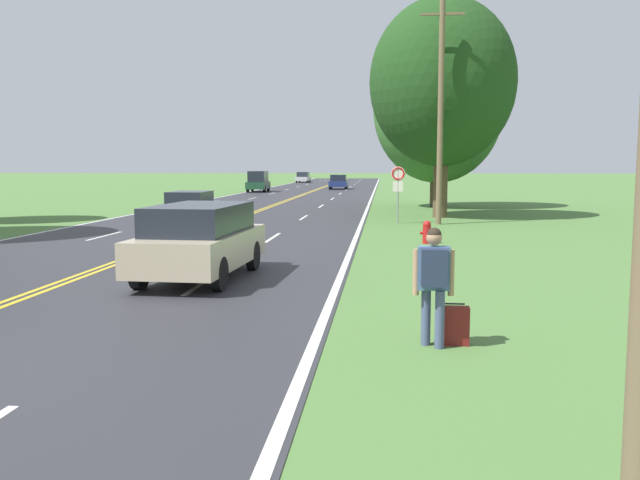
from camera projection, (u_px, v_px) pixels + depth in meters
name	position (u px, v px, depth m)	size (l,w,h in m)	color
hitchhiker_person	(434.00, 275.00, 9.26)	(0.57, 0.41, 1.66)	#475175
suitcase	(453.00, 326.00, 9.48)	(0.45, 0.19, 0.60)	maroon
fire_hydrant	(427.00, 232.00, 21.69)	(0.43, 0.27, 0.74)	red
traffic_sign	(398.00, 181.00, 29.02)	(0.60, 0.10, 2.44)	gray
utility_pole_midground	(441.00, 110.00, 28.24)	(1.80, 0.24, 9.29)	brown
tree_mid_treeline	(442.00, 82.00, 31.85)	(6.87, 6.87, 10.35)	brown
tree_right_cluster	(438.00, 108.00, 39.74)	(7.59, 7.59, 10.19)	#473828
car_champagne_suv_approaching	(200.00, 239.00, 14.90)	(2.10, 4.60, 1.65)	black
car_dark_grey_sedan_mid_near	(191.00, 206.00, 30.03)	(1.83, 4.07, 1.35)	black
car_dark_green_van_mid_far	(258.00, 181.00, 62.90)	(1.88, 4.36, 1.94)	black
car_dark_blue_sedan_receding	(338.00, 182.00, 70.10)	(1.87, 4.04, 1.50)	black
car_silver_sedan_distant	(303.00, 177.00, 95.93)	(1.83, 4.08, 1.50)	black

